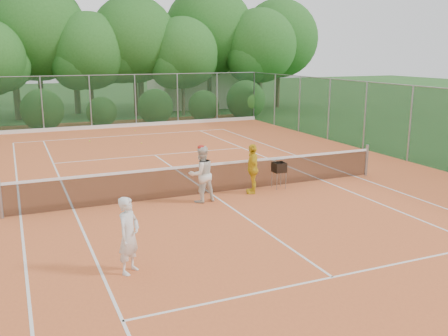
{
  "coord_description": "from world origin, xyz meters",
  "views": [
    {
      "loc": [
        -5.49,
        -13.81,
        4.32
      ],
      "look_at": [
        -0.07,
        -1.2,
        1.1
      ],
      "focal_mm": 40.0,
      "sensor_mm": 36.0,
      "label": 1
    }
  ],
  "objects_px": {
    "player_center_grp": "(201,174)",
    "ball_hopper": "(279,168)",
    "player_yellow": "(253,169)",
    "player_white": "(129,235)"
  },
  "relations": [
    {
      "from": "player_center_grp",
      "to": "ball_hopper",
      "type": "distance_m",
      "value": 2.84
    },
    {
      "from": "player_yellow",
      "to": "player_center_grp",
      "type": "bearing_deg",
      "value": -60.69
    },
    {
      "from": "player_yellow",
      "to": "ball_hopper",
      "type": "distance_m",
      "value": 1.04
    },
    {
      "from": "player_center_grp",
      "to": "ball_hopper",
      "type": "height_order",
      "value": "player_center_grp"
    },
    {
      "from": "player_white",
      "to": "player_yellow",
      "type": "distance_m",
      "value": 6.36
    },
    {
      "from": "player_white",
      "to": "ball_hopper",
      "type": "relative_size",
      "value": 1.85
    },
    {
      "from": "player_center_grp",
      "to": "ball_hopper",
      "type": "xyz_separation_m",
      "value": [
        2.81,
        0.41,
        -0.17
      ]
    },
    {
      "from": "player_white",
      "to": "ball_hopper",
      "type": "distance_m",
      "value": 7.26
    },
    {
      "from": "ball_hopper",
      "to": "player_yellow",
      "type": "bearing_deg",
      "value": -149.63
    },
    {
      "from": "player_yellow",
      "to": "ball_hopper",
      "type": "xyz_separation_m",
      "value": [
        1.03,
        0.15,
        -0.1
      ]
    }
  ]
}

